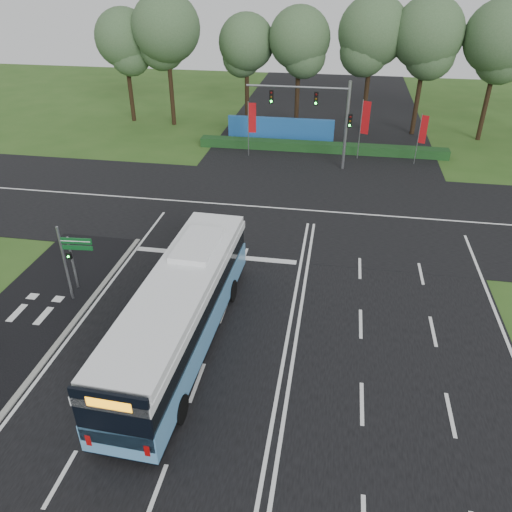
{
  "coord_description": "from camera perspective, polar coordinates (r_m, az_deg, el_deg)",
  "views": [
    {
      "loc": [
        1.56,
        -19.18,
        14.84
      ],
      "look_at": [
        -2.07,
        2.0,
        2.06
      ],
      "focal_mm": 35.0,
      "sensor_mm": 36.0,
      "label": 1
    }
  ],
  "objects": [
    {
      "name": "eucalyptus_row",
      "position": [
        51.15,
        12.88,
        23.22
      ],
      "size": [
        54.12,
        8.54,
        12.54
      ],
      "color": "black",
      "rests_on": "ground"
    },
    {
      "name": "hedge",
      "position": [
        46.03,
        7.45,
        12.21
      ],
      "size": [
        22.0,
        1.2,
        0.8
      ],
      "primitive_type": "cube",
      "color": "#133617",
      "rests_on": "ground"
    },
    {
      "name": "banner_flag_mid",
      "position": [
        43.89,
        12.24,
        14.8
      ],
      "size": [
        0.7,
        0.34,
        5.05
      ],
      "rotation": [
        0.0,
        0.0,
        -0.4
      ],
      "color": "gray",
      "rests_on": "ground"
    },
    {
      "name": "kerb_strip",
      "position": [
        24.82,
        -20.89,
        -8.21
      ],
      "size": [
        0.25,
        18.0,
        0.12
      ],
      "primitive_type": "cube",
      "color": "gray",
      "rests_on": "ground"
    },
    {
      "name": "city_bus",
      "position": [
        21.79,
        -8.57,
        -6.14
      ],
      "size": [
        3.17,
        13.14,
        3.75
      ],
      "rotation": [
        0.0,
        0.0,
        -0.03
      ],
      "color": "#5592C5",
      "rests_on": "ground"
    },
    {
      "name": "traffic_light_gantry",
      "position": [
        40.99,
        7.83,
        16.1
      ],
      "size": [
        8.41,
        0.28,
        7.0
      ],
      "color": "gray",
      "rests_on": "ground"
    },
    {
      "name": "street_sign",
      "position": [
        25.62,
        -20.48,
        0.07
      ],
      "size": [
        1.61,
        0.22,
        4.14
      ],
      "rotation": [
        0.0,
        0.0,
        0.08
      ],
      "color": "gray",
      "rests_on": "ground"
    },
    {
      "name": "road_cross",
      "position": [
        34.56,
        6.21,
        5.17
      ],
      "size": [
        120.0,
        14.0,
        0.05
      ],
      "primitive_type": "cube",
      "color": "black",
      "rests_on": "ground"
    },
    {
      "name": "blue_hoarding",
      "position": [
        48.5,
        2.82,
        14.26
      ],
      "size": [
        10.0,
        0.3,
        2.2
      ],
      "primitive_type": "cube",
      "color": "#1D559F",
      "rests_on": "ground"
    },
    {
      "name": "road_main",
      "position": [
        24.29,
        4.04,
        -6.95
      ],
      "size": [
        20.0,
        120.0,
        0.04
      ],
      "primitive_type": "cube",
      "color": "black",
      "rests_on": "ground"
    },
    {
      "name": "pedestrian_signal",
      "position": [
        26.99,
        -20.28,
        -0.59
      ],
      "size": [
        0.27,
        0.4,
        3.04
      ],
      "rotation": [
        0.0,
        0.0,
        -0.23
      ],
      "color": "gray",
      "rests_on": "ground"
    },
    {
      "name": "ground",
      "position": [
        24.3,
        4.04,
        -6.98
      ],
      "size": [
        120.0,
        120.0,
        0.0
      ],
      "primitive_type": "plane",
      "color": "#2D521B",
      "rests_on": "ground"
    },
    {
      "name": "bike_path",
      "position": [
        26.05,
        -25.51,
        -7.42
      ],
      "size": [
        5.0,
        18.0,
        0.06
      ],
      "primitive_type": "cube",
      "color": "black",
      "rests_on": "ground"
    },
    {
      "name": "banner_flag_right",
      "position": [
        43.89,
        18.45,
        13.27
      ],
      "size": [
        0.59,
        0.27,
        4.24
      ],
      "rotation": [
        0.0,
        0.0,
        -0.38
      ],
      "color": "gray",
      "rests_on": "ground"
    },
    {
      "name": "banner_flag_left",
      "position": [
        43.83,
        -0.55,
        15.15
      ],
      "size": [
        0.69,
        0.11,
        4.7
      ],
      "rotation": [
        0.0,
        0.0,
        0.07
      ],
      "color": "gray",
      "rests_on": "ground"
    }
  ]
}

